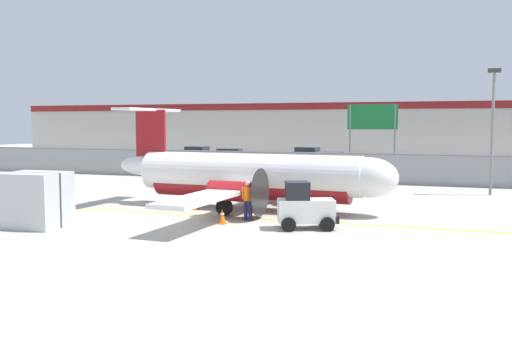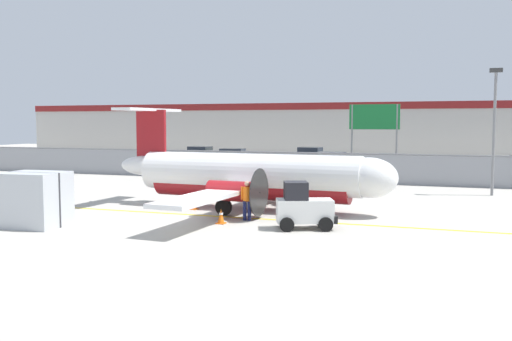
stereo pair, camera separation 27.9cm
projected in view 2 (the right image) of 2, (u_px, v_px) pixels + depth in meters
name	position (u px, v px, depth m)	size (l,w,h in m)	color
ground_plane	(214.00, 216.00, 25.58)	(140.00, 140.00, 0.01)	#ADA89E
perimeter_fence	(304.00, 166.00, 40.53)	(98.00, 0.10, 2.10)	gray
parking_lot_strip	(336.00, 168.00, 51.42)	(98.00, 17.00, 0.12)	#38383A
background_building	(367.00, 130.00, 68.53)	(91.00, 8.10, 6.50)	beige
commuter_airplane	(254.00, 176.00, 27.47)	(14.55, 16.07, 4.92)	white
baggage_tug	(303.00, 207.00, 22.45)	(2.57, 2.04, 1.88)	silver
ground_crew_worker	(247.00, 198.00, 24.38)	(0.55, 0.38, 1.70)	#191E4C
cargo_container	(34.00, 199.00, 23.01)	(2.49, 2.11, 2.20)	#B7BCC1
traffic_cone_near_left	(221.00, 216.00, 23.66)	(0.36, 0.36, 0.64)	orange
traffic_cone_near_right	(194.00, 203.00, 27.53)	(0.36, 0.36, 0.64)	orange
parked_car_0	(199.00, 154.00, 59.56)	(4.36, 2.35, 1.58)	#B28C19
parked_car_1	(231.00, 157.00, 54.81)	(4.29, 2.20, 1.58)	silver
parked_car_2	(309.00, 155.00, 57.67)	(4.39, 2.44, 1.58)	slate
parked_car_3	(333.00, 161.00, 48.31)	(4.26, 2.12, 1.58)	slate
parked_car_4	(390.00, 164.00, 45.38)	(4.30, 2.21, 1.58)	#19662D
parked_car_5	(453.00, 166.00, 42.95)	(4.39, 2.44, 1.58)	#B28C19
apron_light_pole	(494.00, 121.00, 32.50)	(0.70, 0.30, 7.27)	slate
highway_sign	(374.00, 123.00, 40.98)	(3.60, 0.14, 5.50)	slate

